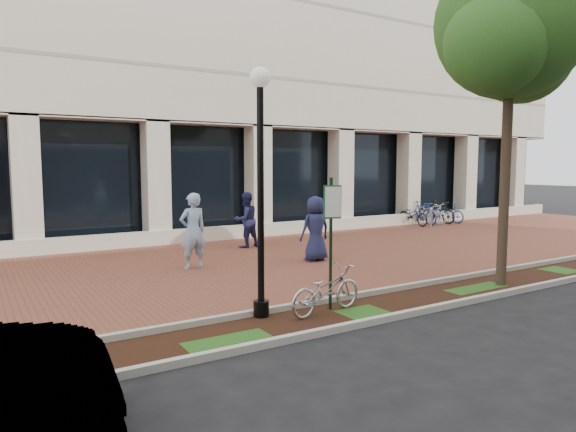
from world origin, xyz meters
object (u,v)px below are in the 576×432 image
lamppost (260,179)px  pedestrian_left (193,231)px  locked_bicycle (326,290)px  pedestrian_right (315,229)px  street_tree (511,34)px  bike_rack_cluster (430,213)px  bollard (431,217)px  parking_sign (331,227)px  pedestrian_mid (246,220)px

lamppost → pedestrian_left: (0.59, 4.73, -1.48)m
locked_bicycle → pedestrian_right: (2.82, 4.36, 0.48)m
lamppost → pedestrian_right: (3.94, 3.93, -1.55)m
pedestrian_left → locked_bicycle: bearing=91.5°
pedestrian_left → pedestrian_right: bearing=162.2°
pedestrian_left → lamppost: bearing=78.6°
locked_bicycle → pedestrian_left: bearing=-2.6°
street_tree → bike_rack_cluster: 13.26m
locked_bicycle → bollard: bollard is taller
parking_sign → pedestrian_left: bearing=120.7°
street_tree → pedestrian_left: 8.83m
bike_rack_cluster → parking_sign: bearing=-146.9°
parking_sign → bike_rack_cluster: size_ratio=0.82×
lamppost → bike_rack_cluster: size_ratio=1.45×
parking_sign → pedestrian_right: 5.01m
lamppost → pedestrian_left: size_ratio=2.20×
bike_rack_cluster → pedestrian_left: bearing=-166.1°
parking_sign → pedestrian_right: (2.61, 4.22, -0.65)m
locked_bicycle → bollard: 14.04m
parking_sign → street_tree: 6.04m
pedestrian_mid → street_tree: bearing=99.4°
pedestrian_mid → bollard: (9.26, 0.50, -0.46)m
lamppost → street_tree: street_tree is taller
lamppost → bike_rack_cluster: bearing=32.2°
locked_bicycle → bollard: bearing=-63.4°
pedestrian_left → pedestrian_mid: size_ratio=1.09×
bollard → parking_sign: bearing=-145.1°
parking_sign → pedestrian_mid: bearing=96.9°
street_tree → bike_rack_cluster: street_tree is taller
street_tree → parking_sign: bearing=174.7°
parking_sign → bike_rack_cluster: parking_sign is taller
parking_sign → bike_rack_cluster: bearing=58.1°
locked_bicycle → bike_rack_cluster: bearing=-62.6°
pedestrian_left → bollard: bearing=-170.9°
pedestrian_left → bike_rack_cluster: bearing=-167.7°
bollard → bike_rack_cluster: bike_rack_cluster is taller
street_tree → pedestrian_right: (-1.91, 4.64, -4.63)m
pedestrian_left → pedestrian_mid: bearing=-143.9°
bike_rack_cluster → pedestrian_mid: bearing=-174.2°
locked_bicycle → street_tree: bearing=-101.7°
bollard → pedestrian_left: bearing=-166.6°
bollard → street_tree: bearing=-129.2°
parking_sign → pedestrian_mid: size_ratio=1.36×
pedestrian_right → street_tree: bearing=114.4°
lamppost → locked_bicycle: bearing=-21.3°
bollard → bike_rack_cluster: size_ratio=0.30×
pedestrian_mid → bike_rack_cluster: bearing=-179.7°
street_tree → pedestrian_mid: (-2.48, 7.81, -4.64)m
lamppost → pedestrian_left: lamppost is taller
lamppost → locked_bicycle: size_ratio=2.64×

